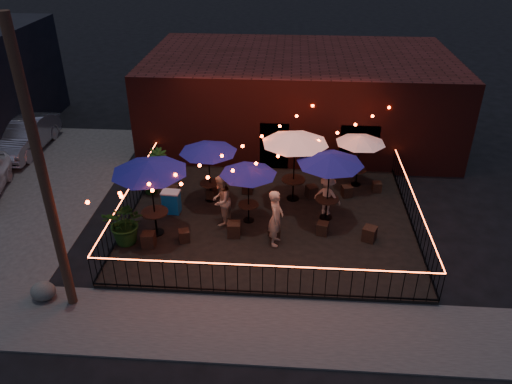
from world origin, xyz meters
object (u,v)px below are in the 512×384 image
cafe_table_4 (330,160)px  cafe_table_3 (295,139)px  cooler (171,202)px  cafe_table_1 (208,148)px  boulder (43,291)px  cafe_table_0 (149,168)px  cafe_table_5 (361,140)px  cafe_table_2 (248,171)px  utility_pole (44,180)px

cafe_table_4 → cafe_table_3: bearing=133.2°
cooler → cafe_table_1: bearing=41.5°
cafe_table_1 → cafe_table_4: 4.42m
cafe_table_1 → boulder: cafe_table_1 is taller
cafe_table_4 → cafe_table_0: bearing=-166.7°
cafe_table_4 → boulder: cafe_table_4 is taller
boulder → cafe_table_1: bearing=55.2°
cafe_table_0 → cooler: bearing=80.3°
cafe_table_5 → boulder: cafe_table_5 is taller
cafe_table_0 → cafe_table_3: size_ratio=0.97×
cooler → cafe_table_2: bearing=-3.4°
cafe_table_3 → cafe_table_5: size_ratio=1.16×
cafe_table_0 → cafe_table_5: cafe_table_0 is taller
cafe_table_2 → cooler: 3.26m
cafe_table_1 → cafe_table_3: cafe_table_3 is taller
boulder → utility_pole: bearing=-5.3°
cafe_table_4 → cafe_table_5: bearing=62.7°
utility_pole → boulder: size_ratio=9.97×
cafe_table_0 → cafe_table_1: size_ratio=1.08×
cafe_table_1 → cooler: (-1.28, -0.98, -1.71)m
cafe_table_2 → cooler: bearing=172.6°
cafe_table_3 → cafe_table_0: bearing=-150.2°
cafe_table_1 → boulder: 7.23m
cafe_table_0 → cafe_table_4: size_ratio=1.09×
utility_pole → cafe_table_3: size_ratio=2.68×
cafe_table_3 → cafe_table_5: 2.89m
cafe_table_0 → boulder: (-2.46, -3.37, -2.34)m
cafe_table_4 → cooler: (-5.59, -0.02, -1.89)m
cafe_table_2 → cafe_table_1: bearing=139.2°
cafe_table_3 → cooler: bearing=-163.7°
cafe_table_1 → cooler: cafe_table_1 is taller
cafe_table_5 → cafe_table_4: bearing=-117.3°
cafe_table_2 → cafe_table_0: bearing=-162.0°
cafe_table_5 → boulder: bearing=-142.7°
cooler → boulder: (-2.70, -4.73, -0.27)m
cafe_table_3 → cafe_table_5: cafe_table_3 is taller
cafe_table_2 → utility_pole: bearing=-136.4°
utility_pole → cafe_table_0: size_ratio=2.76×
cafe_table_0 → cooler: 2.49m
cafe_table_0 → boulder: size_ratio=3.61×
cafe_table_4 → cafe_table_5: 2.92m
utility_pole → boulder: 3.79m
cooler → boulder: 5.45m
cafe_table_1 → cafe_table_4: bearing=-12.6°
cafe_table_0 → cafe_table_3: cafe_table_0 is taller
cafe_table_1 → cafe_table_2: 2.07m
cafe_table_1 → cafe_table_4: cafe_table_4 is taller
cafe_table_1 → cafe_table_5: (5.64, 1.61, -0.19)m
cafe_table_0 → cafe_table_4: cafe_table_0 is taller
cafe_table_1 → cafe_table_4: size_ratio=1.01×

